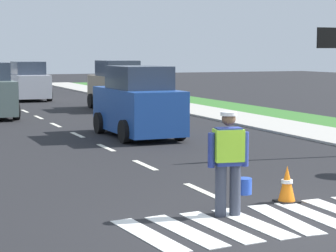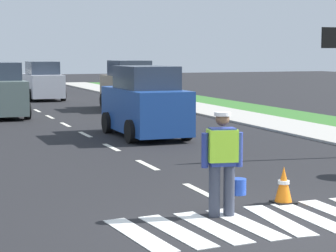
% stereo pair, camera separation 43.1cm
% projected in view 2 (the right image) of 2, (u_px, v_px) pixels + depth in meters
% --- Properties ---
extents(ground_plane, '(96.00, 96.00, 0.00)m').
position_uv_depth(ground_plane, '(36.00, 110.00, 29.08)').
color(ground_plane, black).
extents(sidewalk_right, '(2.40, 72.00, 0.14)m').
position_uv_depth(sidewalk_right, '(309.00, 131.00, 21.45)').
color(sidewalk_right, '#B2ADA3').
rests_on(sidewalk_right, ground).
extents(crosswalk_stripes, '(4.52, 1.93, 0.01)m').
position_uv_depth(crosswalk_stripes, '(262.00, 222.00, 9.90)').
color(crosswalk_stripes, white).
rests_on(crosswalk_stripes, ground).
extents(lane_center_line, '(0.14, 46.40, 0.01)m').
position_uv_depth(lane_center_line, '(22.00, 103.00, 32.98)').
color(lane_center_line, silver).
rests_on(lane_center_line, ground).
extents(road_worker, '(0.77, 0.36, 1.67)m').
position_uv_depth(road_worker, '(223.00, 159.00, 10.16)').
color(road_worker, '#383D4C').
rests_on(road_worker, ground).
extents(traffic_cone_near, '(0.36, 0.36, 0.65)m').
position_uv_depth(traffic_cone_near, '(284.00, 185.00, 11.12)').
color(traffic_cone_near, black).
rests_on(traffic_cone_near, ground).
extents(car_outgoing_ahead, '(1.94, 4.03, 2.19)m').
position_uv_depth(car_outgoing_ahead, '(145.00, 104.00, 19.88)').
color(car_outgoing_ahead, '#1E4799').
rests_on(car_outgoing_ahead, ground).
extents(car_oncoming_second, '(2.00, 4.03, 2.20)m').
position_uv_depth(car_oncoming_second, '(0.00, 92.00, 25.88)').
color(car_oncoming_second, slate).
rests_on(car_oncoming_second, ground).
extents(car_outgoing_far, '(1.99, 4.14, 2.11)m').
position_uv_depth(car_outgoing_far, '(42.00, 82.00, 35.50)').
color(car_outgoing_far, silver).
rests_on(car_outgoing_far, ground).
extents(car_parked_far, '(1.95, 3.81, 2.24)m').
position_uv_depth(car_parked_far, '(129.00, 87.00, 29.44)').
color(car_parked_far, gray).
rests_on(car_parked_far, ground).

